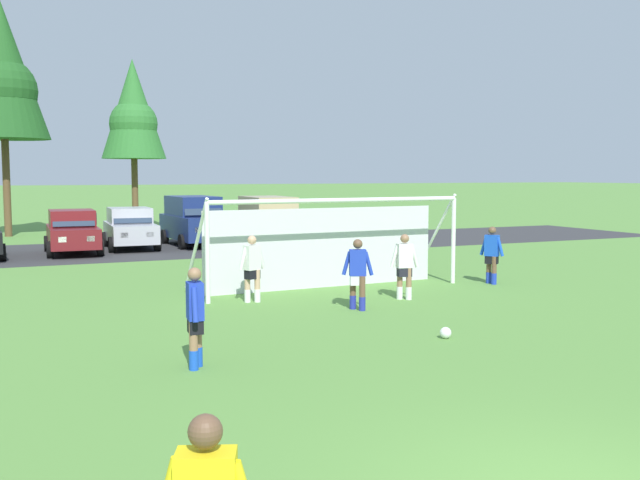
% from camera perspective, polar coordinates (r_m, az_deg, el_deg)
% --- Properties ---
extents(ground_plane, '(400.00, 400.00, 0.00)m').
position_cam_1_polar(ground_plane, '(20.88, -10.30, -3.48)').
color(ground_plane, '#598C3D').
extents(parking_lot_strip, '(52.00, 8.40, 0.01)m').
position_cam_1_polar(parking_lot_strip, '(30.95, -14.97, -0.76)').
color(parking_lot_strip, '#333335').
rests_on(parking_lot_strip, ground).
extents(soccer_ball, '(0.22, 0.22, 0.22)m').
position_cam_1_polar(soccer_ball, '(14.11, 9.85, -7.20)').
color(soccer_ball, white).
rests_on(soccer_ball, ground).
extents(soccer_goal, '(7.50, 2.26, 2.57)m').
position_cam_1_polar(soccer_goal, '(19.76, 0.58, -0.11)').
color(soccer_goal, white).
rests_on(soccer_goal, ground).
extents(player_striker_near, '(0.28, 0.73, 1.64)m').
position_cam_1_polar(player_striker_near, '(11.85, -9.78, -6.06)').
color(player_striker_near, '#936B4C').
rests_on(player_striker_near, ground).
extents(player_midfield_center, '(0.71, 0.40, 1.64)m').
position_cam_1_polar(player_midfield_center, '(20.47, -2.82, -1.25)').
color(player_midfield_center, tan).
rests_on(player_midfield_center, ground).
extents(player_defender_far, '(0.74, 0.36, 1.64)m').
position_cam_1_polar(player_defender_far, '(17.73, -5.35, -2.27)').
color(player_defender_far, tan).
rests_on(player_defender_far, ground).
extents(player_winger_left, '(0.72, 0.31, 1.64)m').
position_cam_1_polar(player_winger_left, '(18.17, 6.65, -2.10)').
color(player_winger_left, '#936B4C').
rests_on(player_winger_left, ground).
extents(player_winger_right, '(0.43, 0.69, 1.64)m').
position_cam_1_polar(player_winger_right, '(21.19, 13.35, -1.17)').
color(player_winger_right, brown).
rests_on(player_winger_right, ground).
extents(player_trailing_back, '(0.68, 0.43, 1.64)m').
position_cam_1_polar(player_trailing_back, '(16.68, 2.98, -2.73)').
color(player_trailing_back, brown).
rests_on(player_trailing_back, ground).
extents(parked_car_slot_center_left, '(2.14, 4.25, 1.72)m').
position_cam_1_polar(parked_car_slot_center_left, '(30.08, -18.88, 0.64)').
color(parked_car_slot_center_left, maroon).
rests_on(parked_car_slot_center_left, ground).
extents(parked_car_slot_center, '(2.18, 4.27, 1.72)m').
position_cam_1_polar(parked_car_slot_center, '(31.41, -14.70, 0.93)').
color(parked_car_slot_center, '#B2B2BC').
rests_on(parked_car_slot_center, ground).
extents(parked_car_slot_center_right, '(2.29, 4.68, 2.16)m').
position_cam_1_polar(parked_car_slot_center_right, '(32.24, -9.89, 1.55)').
color(parked_car_slot_center_right, navy).
rests_on(parked_car_slot_center_right, ground).
extents(parked_car_slot_right, '(2.23, 4.65, 2.16)m').
position_cam_1_polar(parked_car_slot_right, '(31.27, -4.05, 1.50)').
color(parked_car_slot_right, tan).
rests_on(parked_car_slot_right, ground).
extents(tree_left_edge, '(4.38, 4.38, 11.68)m').
position_cam_1_polar(tree_left_edge, '(39.86, -23.71, 11.85)').
color(tree_left_edge, brown).
rests_on(tree_left_edge, ground).
extents(tree_mid_left, '(3.61, 3.61, 9.62)m').
position_cam_1_polar(tree_mid_left, '(43.06, -14.48, 9.68)').
color(tree_mid_left, brown).
rests_on(tree_mid_left, ground).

